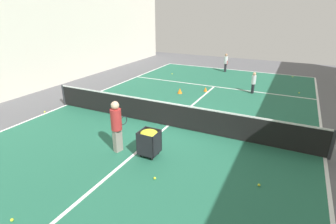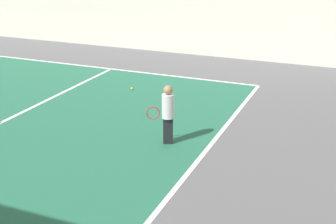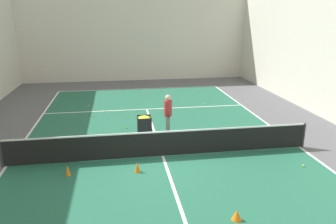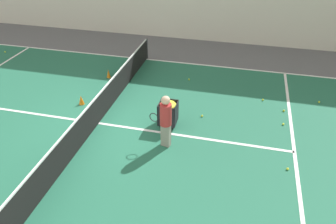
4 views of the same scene
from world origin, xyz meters
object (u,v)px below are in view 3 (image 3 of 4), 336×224
object	(u,v)px
coach_at_net	(168,111)
ball_cart	(144,122)
tennis_net	(163,143)
training_cone_0	(137,167)
training_cone_1	(68,170)

from	to	relation	value
coach_at_net	ball_cart	bearing A→B (deg)	-68.07
tennis_net	coach_at_net	size ratio (longest dim) A/B	6.55
training_cone_0	training_cone_1	world-z (taller)	training_cone_1
training_cone_0	ball_cart	bearing A→B (deg)	81.03
tennis_net	training_cone_1	bearing A→B (deg)	-163.24
coach_at_net	training_cone_0	world-z (taller)	coach_at_net
tennis_net	training_cone_0	distance (m)	1.48
coach_at_net	tennis_net	bearing A→B (deg)	-1.62
training_cone_0	training_cone_1	distance (m)	2.18
coach_at_net	training_cone_0	xyz separation A→B (m)	(-1.54, -3.45, -0.78)
tennis_net	ball_cart	world-z (taller)	tennis_net
tennis_net	training_cone_0	world-z (taller)	tennis_net
coach_at_net	training_cone_0	size ratio (longest dim) A/B	4.94
ball_cart	tennis_net	bearing A→B (deg)	-78.31
coach_at_net	training_cone_1	size ratio (longest dim) A/B	4.74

